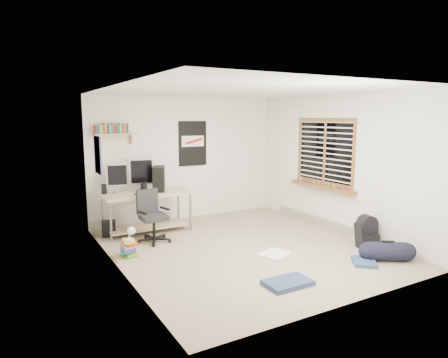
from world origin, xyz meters
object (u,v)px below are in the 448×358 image
office_chair (154,214)px  backpack (366,235)px  book_stack (128,247)px  desk (147,212)px  duffel_bag (387,252)px

office_chair → backpack: size_ratio=2.10×
book_stack → backpack: bearing=-22.4°
desk → book_stack: desk is taller
backpack → book_stack: backpack is taller
office_chair → book_stack: (-0.59, -0.52, -0.34)m
backpack → duffel_bag: size_ratio=0.77×
duffel_bag → backpack: bearing=100.5°
office_chair → duffel_bag: 3.71m
backpack → office_chair: bearing=157.8°
desk → duffel_bag: desk is taller
desk → duffel_bag: size_ratio=2.87×
desk → duffel_bag: bearing=-43.7°
office_chair → duffel_bag: office_chair is taller
desk → book_stack: (-0.69, -1.15, -0.21)m
desk → backpack: size_ratio=3.75×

